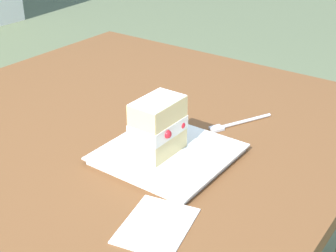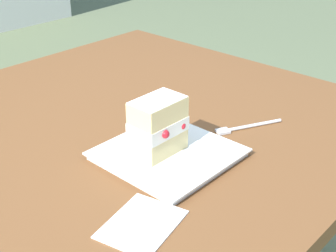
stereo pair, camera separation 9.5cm
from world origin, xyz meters
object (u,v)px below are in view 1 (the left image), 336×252
Objects in this scene: dessert_fork at (237,123)px; paper_napkin at (156,225)px; patio_table at (50,197)px; dessert_plate at (168,154)px; cake_slice at (158,126)px.

paper_napkin is (-0.41, -0.07, -0.00)m from dessert_fork.
patio_table is 0.32m from paper_napkin.
dessert_fork is 0.41m from paper_napkin.
dessert_plate is 0.22m from dessert_fork.
cake_slice is 0.74× the size of dessert_fork.
dessert_fork is at bearing 9.66° from paper_napkin.
patio_table is at bearing 130.77° from dessert_plate.
cake_slice is 0.23m from paper_napkin.
patio_table is 6.29× the size of dessert_plate.
paper_napkin is (-0.19, -0.11, -0.01)m from dessert_plate.
cake_slice reaches higher than paper_napkin.
dessert_fork reaches higher than patio_table.
patio_table is 9.92× the size of dessert_fork.
cake_slice is 0.74× the size of paper_napkin.
paper_napkin reaches higher than patio_table.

